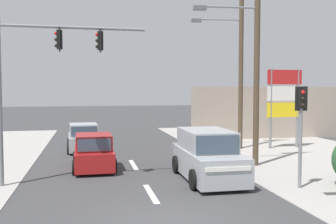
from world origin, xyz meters
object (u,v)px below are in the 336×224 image
object	(u,v)px
traffic_signal_mast	(37,70)
shopping_plaza_sign	(284,97)
utility_pole_background_right	(239,53)
suv_kerbside_parked	(207,156)
hatchback_oncoming_near	(94,153)
utility_pole_midground_right	(254,49)
pedestal_signal_right_kerb	(301,120)
hatchback_receding_far	(83,138)

from	to	relation	value
traffic_signal_mast	shopping_plaza_sign	bearing A→B (deg)	25.57
utility_pole_background_right	traffic_signal_mast	bearing A→B (deg)	-147.53
suv_kerbside_parked	hatchback_oncoming_near	world-z (taller)	suv_kerbside_parked
utility_pole_background_right	hatchback_oncoming_near	bearing A→B (deg)	-153.54
utility_pole_midground_right	shopping_plaza_sign	distance (m)	6.44
utility_pole_midground_right	utility_pole_background_right	size ratio (longest dim) A/B	0.95
shopping_plaza_sign	suv_kerbside_parked	world-z (taller)	shopping_plaza_sign
utility_pole_background_right	hatchback_oncoming_near	xyz separation A→B (m)	(-8.29, -4.12, -4.80)
utility_pole_midground_right	pedestal_signal_right_kerb	world-z (taller)	utility_pole_midground_right
pedestal_signal_right_kerb	utility_pole_midground_right	bearing A→B (deg)	89.25
hatchback_oncoming_near	shopping_plaza_sign	bearing A→B (deg)	19.06
utility_pole_background_right	hatchback_receding_far	bearing A→B (deg)	172.65
pedestal_signal_right_kerb	hatchback_oncoming_near	distance (m)	8.69
pedestal_signal_right_kerb	suv_kerbside_parked	bearing A→B (deg)	143.87
utility_pole_midground_right	suv_kerbside_parked	distance (m)	5.60
pedestal_signal_right_kerb	suv_kerbside_parked	world-z (taller)	pedestal_signal_right_kerb
hatchback_oncoming_near	hatchback_receding_far	distance (m)	5.28
pedestal_signal_right_kerb	hatchback_oncoming_near	xyz separation A→B (m)	(-6.99, 4.86, -1.71)
utility_pole_background_right	suv_kerbside_parked	bearing A→B (deg)	-120.01
shopping_plaza_sign	hatchback_receding_far	world-z (taller)	shopping_plaza_sign
traffic_signal_mast	pedestal_signal_right_kerb	world-z (taller)	traffic_signal_mast
shopping_plaza_sign	hatchback_oncoming_near	size ratio (longest dim) A/B	1.26
suv_kerbside_parked	hatchback_oncoming_near	size ratio (longest dim) A/B	1.24
hatchback_receding_far	traffic_signal_mast	bearing A→B (deg)	-101.06
hatchback_receding_far	suv_kerbside_parked	bearing A→B (deg)	-59.76
shopping_plaza_sign	pedestal_signal_right_kerb	bearing A→B (deg)	-114.79
utility_pole_midground_right	hatchback_oncoming_near	distance (m)	8.42
utility_pole_midground_right	traffic_signal_mast	bearing A→B (deg)	-169.62
hatchback_receding_far	pedestal_signal_right_kerb	bearing A→B (deg)	-53.55
suv_kerbside_parked	hatchback_oncoming_near	distance (m)	5.13
utility_pole_background_right	traffic_signal_mast	world-z (taller)	utility_pole_background_right
suv_kerbside_parked	traffic_signal_mast	bearing A→B (deg)	175.84
utility_pole_midground_right	pedestal_signal_right_kerb	bearing A→B (deg)	-90.75
hatchback_oncoming_near	hatchback_receding_far	xyz separation A→B (m)	(-0.48, 5.26, 0.00)
shopping_plaza_sign	hatchback_receding_far	bearing A→B (deg)	172.76
utility_pole_background_right	suv_kerbside_parked	size ratio (longest dim) A/B	2.26
utility_pole_background_right	hatchback_receding_far	world-z (taller)	utility_pole_background_right
hatchback_oncoming_near	suv_kerbside_parked	bearing A→B (deg)	-33.97
traffic_signal_mast	utility_pole_midground_right	bearing A→B (deg)	10.38
traffic_signal_mast	suv_kerbside_parked	distance (m)	7.05
pedestal_signal_right_kerb	hatchback_receding_far	world-z (taller)	pedestal_signal_right_kerb
traffic_signal_mast	hatchback_oncoming_near	xyz separation A→B (m)	(1.98, 2.41, -3.44)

